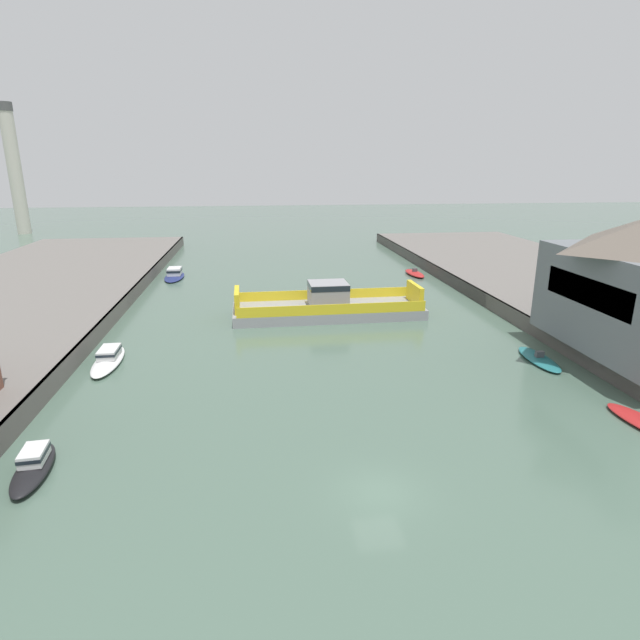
# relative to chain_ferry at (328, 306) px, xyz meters

# --- Properties ---
(ground_plane) EXTENTS (400.00, 400.00, 0.00)m
(ground_plane) POSITION_rel_chain_ferry_xyz_m (-1.93, -32.68, -1.14)
(ground_plane) COLOR #4C6656
(chain_ferry) EXTENTS (21.03, 7.20, 3.81)m
(chain_ferry) POSITION_rel_chain_ferry_xyz_m (0.00, 0.00, 0.00)
(chain_ferry) COLOR #939399
(chain_ferry) RESTS_ON ground
(moored_boat_near_right) EXTENTS (2.13, 6.32, 0.91)m
(moored_boat_near_right) POSITION_rel_chain_ferry_xyz_m (16.00, -16.17, -0.92)
(moored_boat_near_right) COLOR #237075
(moored_boat_near_right) RESTS_ON ground
(moored_boat_mid_left) EXTENTS (2.19, 7.55, 1.24)m
(moored_boat_mid_left) POSITION_rel_chain_ferry_xyz_m (-20.49, -12.04, -0.68)
(moored_boat_mid_left) COLOR white
(moored_boat_mid_left) RESTS_ON ground
(moored_boat_mid_right) EXTENTS (2.76, 8.07, 1.43)m
(moored_boat_mid_right) POSITION_rel_chain_ferry_xyz_m (-19.94, 23.21, -0.59)
(moored_boat_mid_right) COLOR navy
(moored_boat_mid_right) RESTS_ON ground
(moored_boat_far_left) EXTENTS (2.20, 5.64, 1.28)m
(moored_boat_far_left) POSITION_rel_chain_ferry_xyz_m (-20.24, -28.54, -0.66)
(moored_boat_far_left) COLOR black
(moored_boat_far_left) RESTS_ON ground
(moored_boat_far_right) EXTENTS (2.33, 6.29, 1.08)m
(moored_boat_far_right) POSITION_rel_chain_ferry_xyz_m (16.25, 20.40, -0.84)
(moored_boat_far_right) COLOR red
(moored_boat_far_right) RESTS_ON ground
(smokestack_distant_a) EXTENTS (3.33, 3.33, 30.15)m
(smokestack_distant_a) POSITION_rel_chain_ferry_xyz_m (-64.00, 81.32, 14.95)
(smokestack_distant_a) COLOR beige
(smokestack_distant_a) RESTS_ON ground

